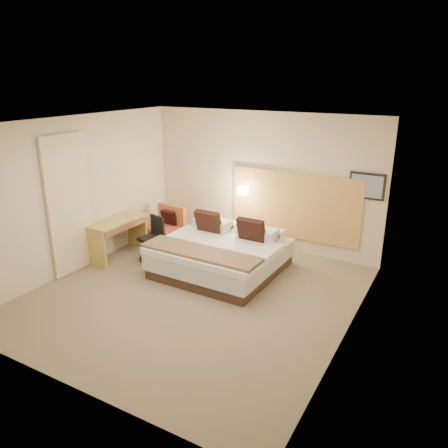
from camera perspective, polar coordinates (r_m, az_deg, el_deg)
The scene contains 19 objects.
floor at distance 7.10m, azimuth -3.92°, elevation -9.29°, with size 4.80×5.00×0.02m, color #7E6C55.
ceiling at distance 6.29m, azimuth -4.49°, elevation 13.13°, with size 4.80×5.00×0.02m, color white.
wall_back at distance 8.69m, azimuth 4.97°, elevation 5.62°, with size 4.80×0.02×2.70m, color beige.
wall_front at distance 4.82m, azimuth -20.88°, elevation -6.77°, with size 4.80×0.02×2.70m, color beige.
wall_left at distance 8.10m, azimuth -18.62°, elevation 3.70°, with size 0.02×5.00×2.70m, color beige.
wall_right at distance 5.67m, azimuth 16.64°, elevation -2.43°, with size 0.02×5.00×2.70m, color beige.
headboard_panel at distance 8.50m, azimuth 9.07°, elevation 2.36°, with size 2.60×0.04×1.30m, color tan.
art_frame at distance 8.03m, azimuth 18.16°, elevation 4.74°, with size 0.62×0.03×0.47m, color black.
art_canvas at distance 8.02m, azimuth 18.13°, elevation 4.71°, with size 0.54×0.01×0.39m, color #778EA4.
lamp_arm at distance 8.81m, azimuth 2.61°, elevation 4.50°, with size 0.02×0.02×0.12m, color silver.
lamp_shade at distance 8.75m, azimuth 2.43°, elevation 4.42°, with size 0.15×0.15×0.15m, color #FFEDC6.
curtain at distance 7.94m, azimuth -19.59°, elevation 2.32°, with size 0.06×0.90×2.42m, color beige.
bottle_a at distance 8.77m, azimuth -2.98°, elevation 0.88°, with size 0.06×0.06×0.19m, color #7C9DC0.
menu_folder at distance 8.65m, azimuth -2.05°, elevation 0.69°, with size 0.12×0.05×0.21m, color #351616.
bed at distance 7.77m, azimuth -0.31°, elevation -3.93°, with size 2.09×2.03×0.99m.
lounge_chair at distance 9.19m, azimuth -7.56°, elevation -0.55°, with size 0.78×0.70×0.75m.
side_table at distance 8.82m, azimuth -2.61°, elevation -1.28°, with size 0.61×0.61×0.53m.
desk at distance 8.52m, azimuth -13.73°, elevation -0.48°, with size 0.58×1.21×0.75m.
desk_chair at distance 8.35m, azimuth -9.26°, elevation -2.38°, with size 0.57×0.57×0.83m.
Camera 1 is at (3.47, -5.21, 3.34)m, focal length 35.00 mm.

